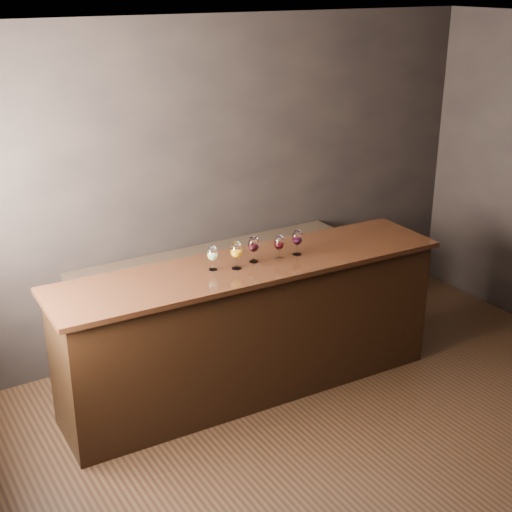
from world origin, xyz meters
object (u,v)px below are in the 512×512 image
glass_red_a (254,245)px  back_bar_shelf (214,299)px  glass_red_c (297,238)px  glass_amber (236,251)px  bar_counter (251,330)px  glass_white (212,254)px  glass_red_b (279,243)px

glass_red_a → back_bar_shelf: bearing=86.0°
glass_red_c → glass_red_a: bearing=172.6°
glass_amber → glass_red_c: bearing=0.5°
bar_counter → glass_amber: size_ratio=14.73×
back_bar_shelf → bar_counter: bearing=-96.4°
bar_counter → glass_white: bearing=174.5°
bar_counter → glass_white: (-0.30, 0.04, 0.68)m
glass_white → glass_red_a: size_ratio=0.92×
glass_white → glass_amber: glass_amber is taller
back_bar_shelf → glass_red_c: size_ratio=12.89×
back_bar_shelf → glass_amber: size_ratio=12.36×
back_bar_shelf → glass_red_b: glass_red_b is taller
bar_counter → back_bar_shelf: bearing=85.5°
glass_amber → glass_red_c: 0.54m
glass_red_a → glass_amber: bearing=-163.9°
glass_white → glass_red_c: size_ratio=0.92×
glass_red_a → bar_counter: bearing=-148.8°
bar_counter → glass_red_b: size_ratio=16.46×
bar_counter → glass_red_a: size_ratio=15.24×
glass_white → glass_amber: 0.17m
glass_white → glass_red_b: bearing=-6.9°
glass_white → bar_counter: bearing=-7.4°
glass_amber → glass_red_c: (0.54, 0.00, -0.01)m
bar_counter → glass_white: glass_white is taller
glass_red_a → glass_red_c: glass_red_a is taller
glass_white → glass_red_c: 0.70m
back_bar_shelf → glass_red_a: size_ratio=12.79×
glass_amber → back_bar_shelf: bearing=74.2°
bar_counter → glass_red_c: (0.39, -0.03, 0.69)m
back_bar_shelf → glass_white: bearing=-117.6°
glass_red_a → glass_red_c: size_ratio=1.01×
glass_red_c → glass_amber: bearing=-179.5°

